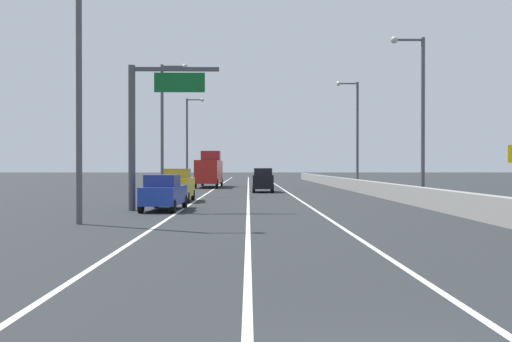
% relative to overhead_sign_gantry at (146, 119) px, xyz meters
% --- Properties ---
extents(ground_plane, '(320.00, 320.00, 0.00)m').
position_rel_overhead_sign_gantry_xyz_m(ground_plane, '(7.26, 39.70, -4.73)').
color(ground_plane, '#26282B').
extents(lane_stripe_left, '(0.16, 130.00, 0.00)m').
position_rel_overhead_sign_gantry_xyz_m(lane_stripe_left, '(1.76, 30.70, -4.73)').
color(lane_stripe_left, silver).
rests_on(lane_stripe_left, ground_plane).
extents(lane_stripe_center, '(0.16, 130.00, 0.00)m').
position_rel_overhead_sign_gantry_xyz_m(lane_stripe_center, '(5.26, 30.70, -4.73)').
color(lane_stripe_center, silver).
rests_on(lane_stripe_center, ground_plane).
extents(lane_stripe_right, '(0.16, 130.00, 0.00)m').
position_rel_overhead_sign_gantry_xyz_m(lane_stripe_right, '(8.76, 30.70, -4.73)').
color(lane_stripe_right, silver).
rests_on(lane_stripe_right, ground_plane).
extents(jersey_barrier_right, '(0.60, 120.00, 1.10)m').
position_rel_overhead_sign_gantry_xyz_m(jersey_barrier_right, '(15.13, 15.70, -4.18)').
color(jersey_barrier_right, gray).
rests_on(jersey_barrier_right, ground_plane).
extents(overhead_sign_gantry, '(4.68, 0.36, 7.50)m').
position_rel_overhead_sign_gantry_xyz_m(overhead_sign_gantry, '(0.00, 0.00, 0.00)').
color(overhead_sign_gantry, '#47474C').
rests_on(overhead_sign_gantry, ground_plane).
extents(lamp_post_right_second, '(2.14, 0.44, 10.36)m').
position_rel_overhead_sign_gantry_xyz_m(lamp_post_right_second, '(15.87, 6.00, 1.21)').
color(lamp_post_right_second, '#4C4C51').
rests_on(lamp_post_right_second, ground_plane).
extents(lamp_post_right_third, '(2.14, 0.44, 10.36)m').
position_rel_overhead_sign_gantry_xyz_m(lamp_post_right_third, '(15.35, 25.06, 1.21)').
color(lamp_post_right_third, '#4C4C51').
rests_on(lamp_post_right_third, ground_plane).
extents(lamp_post_left_near, '(2.14, 0.44, 10.36)m').
position_rel_overhead_sign_gantry_xyz_m(lamp_post_left_near, '(-1.16, -7.06, 1.21)').
color(lamp_post_left_near, '#4C4C51').
rests_on(lamp_post_left_near, ground_plane).
extents(lamp_post_left_mid, '(2.14, 0.44, 10.36)m').
position_rel_overhead_sign_gantry_xyz_m(lamp_post_left_mid, '(-1.26, 15.81, 1.21)').
color(lamp_post_left_mid, '#4C4C51').
rests_on(lamp_post_left_mid, ground_plane).
extents(lamp_post_left_far, '(2.14, 0.44, 10.36)m').
position_rel_overhead_sign_gantry_xyz_m(lamp_post_left_far, '(-1.71, 38.69, 1.21)').
color(lamp_post_left_far, '#4C4C51').
rests_on(lamp_post_left_far, ground_plane).
extents(car_black_0, '(1.91, 4.48, 2.14)m').
position_rel_overhead_sign_gantry_xyz_m(car_black_0, '(6.57, 21.97, -3.67)').
color(car_black_0, black).
rests_on(car_black_0, ground_plane).
extents(car_yellow_1, '(1.81, 4.21, 2.15)m').
position_rel_overhead_sign_gantry_xyz_m(car_yellow_1, '(0.69, 8.01, -3.66)').
color(car_yellow_1, gold).
rests_on(car_yellow_1, ground_plane).
extents(car_blue_2, '(1.97, 4.82, 1.86)m').
position_rel_overhead_sign_gantry_xyz_m(car_blue_2, '(0.87, 0.25, -3.80)').
color(car_blue_2, '#1E389E').
rests_on(car_blue_2, ground_plane).
extents(box_truck, '(2.61, 9.32, 4.06)m').
position_rel_overhead_sign_gantry_xyz_m(box_truck, '(0.94, 34.63, -2.88)').
color(box_truck, '#A51E19').
rests_on(box_truck, ground_plane).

